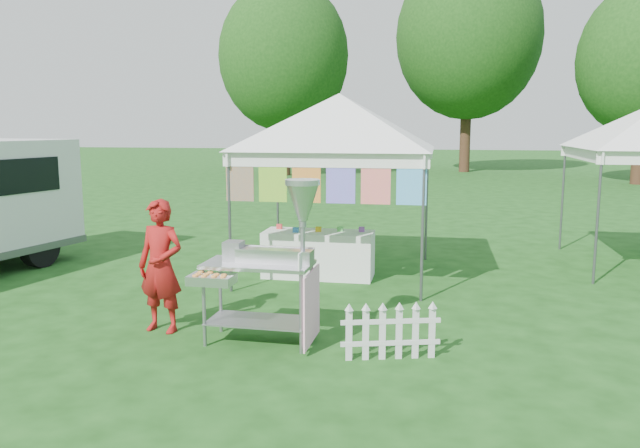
# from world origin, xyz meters

# --- Properties ---
(ground) EXTENTS (120.00, 120.00, 0.00)m
(ground) POSITION_xyz_m (0.00, 0.00, 0.00)
(ground) COLOR #164213
(ground) RESTS_ON ground
(canopy_main) EXTENTS (4.24, 4.24, 3.45)m
(canopy_main) POSITION_xyz_m (0.00, 3.49, 2.99)
(canopy_main) COLOR #59595E
(canopy_main) RESTS_ON ground
(tree_left) EXTENTS (6.40, 6.40, 9.53)m
(tree_left) POSITION_xyz_m (-6.00, 24.00, 5.83)
(tree_left) COLOR #381F14
(tree_left) RESTS_ON ground
(tree_mid) EXTENTS (7.60, 7.60, 11.52)m
(tree_mid) POSITION_xyz_m (3.00, 28.00, 7.14)
(tree_mid) COLOR #381F14
(tree_mid) RESTS_ON ground
(donut_cart) EXTENTS (1.38, 0.91, 1.89)m
(donut_cart) POSITION_xyz_m (-0.18, -0.01, 1.11)
(donut_cart) COLOR gray
(donut_cart) RESTS_ON ground
(vendor) EXTENTS (0.64, 0.48, 1.62)m
(vendor) POSITION_xyz_m (-1.65, 0.17, 0.81)
(vendor) COLOR maroon
(vendor) RESTS_ON ground
(picket_fence) EXTENTS (1.05, 0.32, 0.56)m
(picket_fence) POSITION_xyz_m (1.16, -0.26, 0.29)
(picket_fence) COLOR silver
(picket_fence) RESTS_ON ground
(display_table) EXTENTS (1.80, 0.70, 0.76)m
(display_table) POSITION_xyz_m (-0.30, 3.24, 0.38)
(display_table) COLOR white
(display_table) RESTS_ON ground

